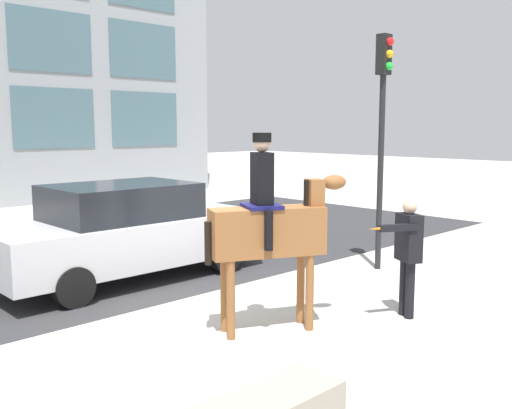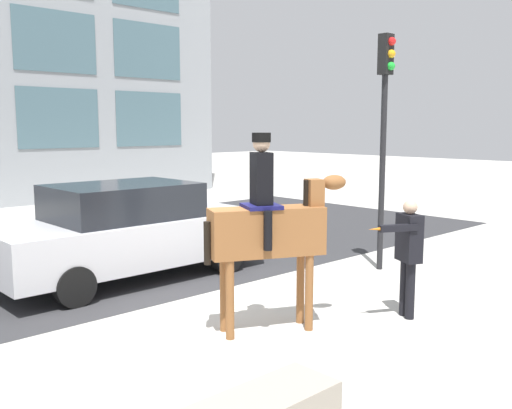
{
  "view_description": "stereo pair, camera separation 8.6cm",
  "coord_description": "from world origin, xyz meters",
  "px_view_note": "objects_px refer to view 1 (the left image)",
  "views": [
    {
      "loc": [
        -5.02,
        -6.56,
        2.67
      ],
      "look_at": [
        0.41,
        -0.84,
        1.6
      ],
      "focal_mm": 40.0,
      "sensor_mm": 36.0,
      "label": 1
    },
    {
      "loc": [
        -4.96,
        -6.61,
        2.67
      ],
      "look_at": [
        0.41,
        -0.84,
        1.6
      ],
      "focal_mm": 40.0,
      "sensor_mm": 36.0,
      "label": 2
    }
  ],
  "objects_px": {
    "traffic_light": "(383,115)",
    "street_car_near_lane": "(126,231)",
    "mounted_horse_lead": "(270,227)",
    "pedestrian_bystander": "(408,249)"
  },
  "relations": [
    {
      "from": "mounted_horse_lead",
      "to": "pedestrian_bystander",
      "type": "height_order",
      "value": "mounted_horse_lead"
    },
    {
      "from": "mounted_horse_lead",
      "to": "pedestrian_bystander",
      "type": "bearing_deg",
      "value": -2.46
    },
    {
      "from": "mounted_horse_lead",
      "to": "pedestrian_bystander",
      "type": "distance_m",
      "value": 2.06
    },
    {
      "from": "pedestrian_bystander",
      "to": "street_car_near_lane",
      "type": "height_order",
      "value": "street_car_near_lane"
    },
    {
      "from": "street_car_near_lane",
      "to": "traffic_light",
      "type": "bearing_deg",
      "value": -35.26
    },
    {
      "from": "pedestrian_bystander",
      "to": "traffic_light",
      "type": "xyz_separation_m",
      "value": [
        2.04,
        1.86,
        1.9
      ]
    },
    {
      "from": "pedestrian_bystander",
      "to": "street_car_near_lane",
      "type": "relative_size",
      "value": 0.35
    },
    {
      "from": "street_car_near_lane",
      "to": "mounted_horse_lead",
      "type": "bearing_deg",
      "value": -90.18
    },
    {
      "from": "street_car_near_lane",
      "to": "traffic_light",
      "type": "xyz_separation_m",
      "value": [
        3.81,
        -2.69,
        2.03
      ]
    },
    {
      "from": "traffic_light",
      "to": "street_car_near_lane",
      "type": "bearing_deg",
      "value": 144.74
    }
  ]
}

